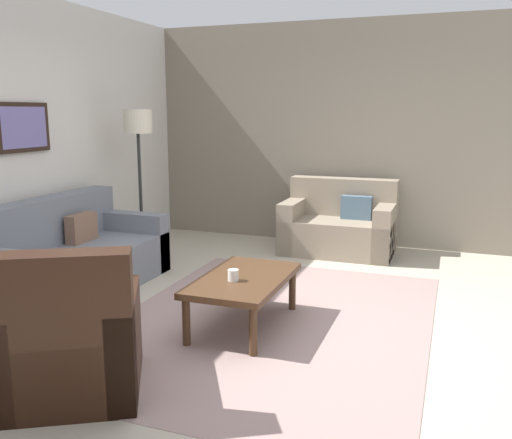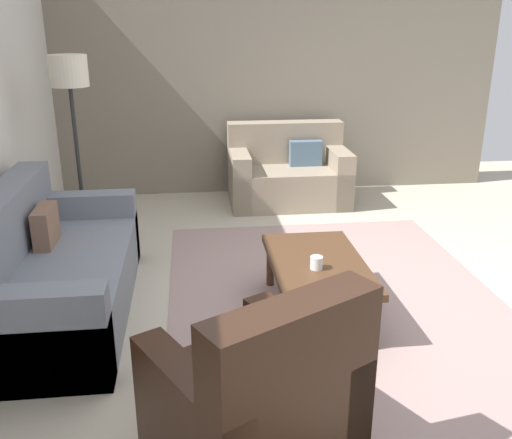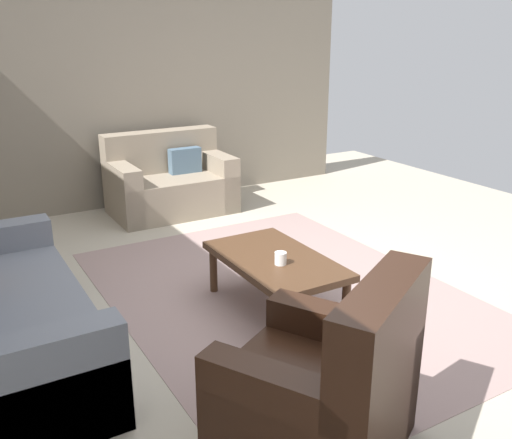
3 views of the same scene
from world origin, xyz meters
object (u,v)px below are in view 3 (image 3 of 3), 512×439
couch_loveseat (169,184)px  cup (281,258)px  armchair_leather (329,398)px  coffee_table (275,264)px

couch_loveseat → cup: bearing=174.3°
armchair_leather → coffee_table: bearing=-22.6°
cup → couch_loveseat: bearing=-5.7°
couch_loveseat → armchair_leather: size_ratio=1.20×
armchair_leather → coffee_table: armchair_leather is taller
armchair_leather → cup: 1.38m
couch_loveseat → coffee_table: couch_loveseat is taller
coffee_table → cup: size_ratio=12.51×
couch_loveseat → armchair_leather: bearing=168.5°
armchair_leather → cup: armchair_leather is taller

